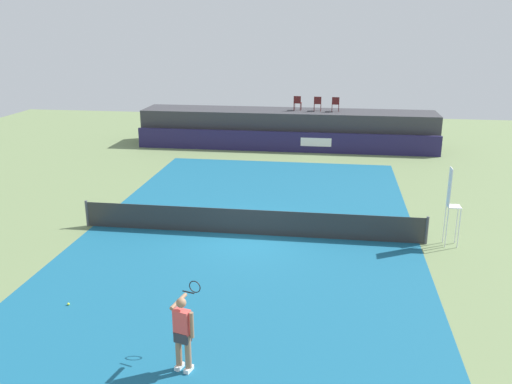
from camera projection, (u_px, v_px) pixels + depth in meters
The scene contains 13 objects.
ground_plane at pixel (261, 208), 22.73m from camera, with size 48.00×48.00×0.00m, color #6B7F51.
court_inner at pixel (250, 234), 19.89m from camera, with size 12.00×22.00×0.00m, color #16597A.
sponsor_wall at pixel (285, 142), 32.48m from camera, with size 18.00×0.22×1.20m.
spectator_platform at pixel (287, 128), 34.03m from camera, with size 18.00×2.80×2.20m, color #38383D.
spectator_chair_far_left at pixel (297, 102), 33.57m from camera, with size 0.47×0.47×0.89m.
spectator_chair_left at pixel (318, 103), 33.30m from camera, with size 0.45×0.45×0.89m.
spectator_chair_center at pixel (336, 103), 33.10m from camera, with size 0.45×0.45×0.89m.
umpire_chair at pixel (451, 201), 18.48m from camera, with size 0.44×0.44×2.76m.
tennis_net at pixel (250, 222), 19.75m from camera, with size 12.40×0.02×0.95m, color #2D2D2D.
net_post_near at pixel (87, 213), 20.59m from camera, with size 0.10×0.10×1.00m, color #4C4C51.
net_post_far at pixel (427, 230), 18.90m from camera, with size 0.10×0.10×1.00m, color #4C4C51.
tennis_player at pixel (183, 331), 11.88m from camera, with size 0.56×1.24×1.77m.
tennis_ball at pixel (68, 304), 14.89m from camera, with size 0.07×0.07×0.07m, color #D8EA33.
Camera 1 is at (2.89, -18.32, 7.35)m, focal length 38.43 mm.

